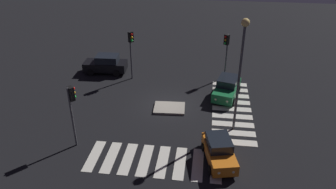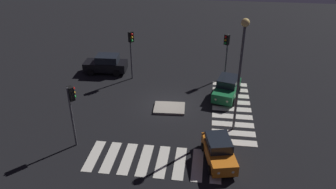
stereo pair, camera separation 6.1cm
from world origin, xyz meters
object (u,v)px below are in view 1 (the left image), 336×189
object	(u,v)px
traffic_light_west	(131,44)
car_orange	(219,150)
car_green	(227,88)
traffic_light_north	(226,46)
street_lamp	(241,59)
traffic_island	(169,108)
traffic_light_south	(72,102)
car_black	(106,64)

from	to	relation	value
traffic_light_west	car_orange	bearing A→B (deg)	-5.39
car_green	traffic_light_north	size ratio (longest dim) A/B	0.97
traffic_light_west	street_lamp	xyz separation A→B (m)	(9.40, -7.50, 2.06)
car_orange	traffic_light_north	world-z (taller)	traffic_light_north
traffic_island	traffic_light_west	bearing A→B (deg)	129.16
traffic_light_north	street_lamp	bearing A→B (deg)	42.77
car_green	traffic_light_north	bearing A→B (deg)	-163.52
car_green	traffic_light_south	size ratio (longest dim) A/B	0.97
street_lamp	car_green	bearing A→B (deg)	94.52
traffic_light_west	traffic_light_south	size ratio (longest dim) A/B	1.06
car_orange	street_lamp	bearing A→B (deg)	150.40
car_green	street_lamp	bearing A→B (deg)	18.56
traffic_light_south	traffic_island	bearing A→B (deg)	-4.26
car_black	traffic_light_south	size ratio (longest dim) A/B	0.97
traffic_island	traffic_light_south	xyz separation A→B (m)	(-5.74, -5.54, 3.32)
traffic_light_south	street_lamp	world-z (taller)	street_lamp
car_green	traffic_light_west	size ratio (longest dim) A/B	0.91
car_black	traffic_light_west	xyz separation A→B (m)	(3.00, -1.12, 2.69)
car_black	traffic_light_south	bearing A→B (deg)	94.69
traffic_light_south	street_lamp	xyz separation A→B (m)	(10.86, 3.30, 2.26)
traffic_light_south	traffic_light_north	world-z (taller)	traffic_light_south
car_black	street_lamp	bearing A→B (deg)	142.53
car_green	traffic_light_south	world-z (taller)	traffic_light_south
car_black	traffic_light_west	bearing A→B (deg)	156.89
car_orange	car_black	size ratio (longest dim) A/B	0.91
car_orange	street_lamp	xyz separation A→B (m)	(1.15, 3.79, 4.86)
car_orange	traffic_light_south	world-z (taller)	traffic_light_south
car_green	traffic_light_west	world-z (taller)	traffic_light_west
car_orange	traffic_light_south	bearing A→B (deg)	-105.68
traffic_light_north	street_lamp	world-z (taller)	street_lamp
traffic_light_south	street_lamp	size ratio (longest dim) A/B	0.53
traffic_light_south	traffic_light_north	size ratio (longest dim) A/B	1.01
car_green	traffic_light_north	distance (m)	4.53
traffic_island	car_black	distance (m)	9.71
car_green	traffic_island	bearing A→B (deg)	-45.66
traffic_light_west	traffic_light_south	world-z (taller)	traffic_light_west
car_green	traffic_light_south	bearing A→B (deg)	-37.55
car_orange	traffic_light_west	xyz separation A→B (m)	(-8.26, 11.29, 2.80)
car_black	traffic_light_west	distance (m)	4.18
car_orange	street_lamp	size ratio (longest dim) A/B	0.47
car_black	car_orange	bearing A→B (deg)	129.53
traffic_island	car_orange	xyz separation A→B (m)	(3.98, -6.03, 0.71)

